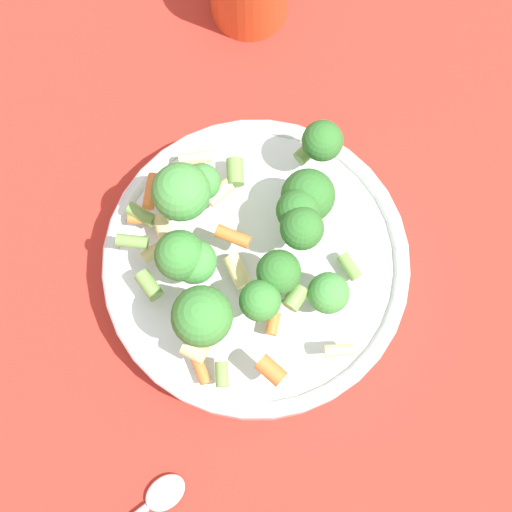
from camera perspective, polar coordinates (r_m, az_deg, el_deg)
name	(u,v)px	position (r m, az deg, el deg)	size (l,w,h in m)	color
ground_plane	(256,273)	(0.64, 0.00, -1.36)	(3.00, 3.00, 0.00)	#B72D23
bowl	(256,266)	(0.62, 0.00, -0.79)	(0.26, 0.26, 0.05)	silver
pasta_salad	(242,243)	(0.55, -1.13, 1.06)	(0.22, 0.21, 0.09)	#8CB766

